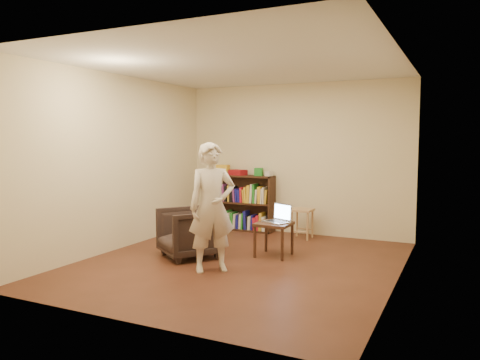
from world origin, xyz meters
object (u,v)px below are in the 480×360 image
at_px(person, 212,207).
at_px(side_table, 274,228).
at_px(stool, 302,215).
at_px(laptop, 279,218).
at_px(armchair, 189,233).
at_px(bookshelf, 242,206).

bearing_deg(person, side_table, 25.61).
bearing_deg(stool, laptop, -87.35).
bearing_deg(laptop, stool, 116.51).
bearing_deg(armchair, laptop, 65.90).
bearing_deg(side_table, armchair, -152.11).
relative_size(stool, side_table, 1.04).
xyz_separation_m(bookshelf, laptop, (1.27, -1.47, 0.10)).
xyz_separation_m(bookshelf, person, (0.81, -2.56, 0.36)).
bearing_deg(stool, person, -99.98).
distance_m(stool, armchair, 2.14).
height_order(stool, laptop, laptop).
xyz_separation_m(armchair, person, (0.63, -0.47, 0.46)).
relative_size(stool, armchair, 0.65).
bearing_deg(bookshelf, laptop, -49.08).
xyz_separation_m(armchair, side_table, (1.05, 0.56, 0.05)).
distance_m(side_table, person, 1.18).
height_order(stool, person, person).
relative_size(side_table, laptop, 1.14).
relative_size(stool, laptop, 1.18).
bearing_deg(armchair, bookshelf, 131.05).
distance_m(bookshelf, side_table, 1.97).
height_order(armchair, laptop, laptop).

